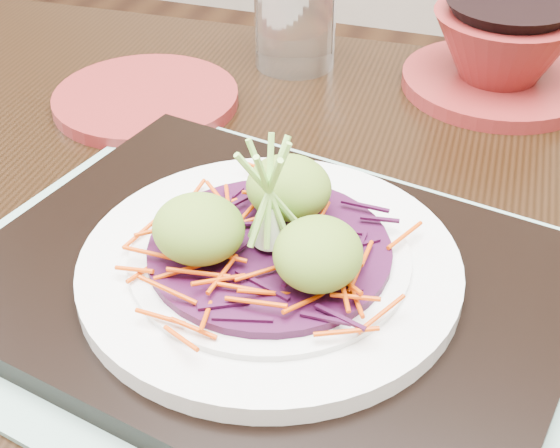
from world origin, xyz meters
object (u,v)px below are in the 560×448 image
(terracotta_side_plate, at_px, (146,99))
(water_glass, at_px, (295,9))
(serving_tray, at_px, (270,284))
(white_plate, at_px, (270,265))
(terracotta_bowl_set, at_px, (501,56))
(dining_table, at_px, (293,331))

(terracotta_side_plate, bearing_deg, water_glass, 51.24)
(serving_tray, bearing_deg, white_plate, -52.33)
(terracotta_bowl_set, bearing_deg, serving_tray, -106.69)
(dining_table, xyz_separation_m, water_glass, (-0.09, 0.28, 0.15))
(white_plate, distance_m, water_glass, 0.36)
(water_glass, relative_size, terracotta_bowl_set, 0.53)
(white_plate, relative_size, water_glass, 2.10)
(serving_tray, distance_m, terracotta_side_plate, 0.29)
(white_plate, bearing_deg, water_glass, 105.28)
(serving_tray, xyz_separation_m, white_plate, (0.00, -0.00, 0.02))
(dining_table, bearing_deg, terracotta_bowl_set, 66.85)
(white_plate, xyz_separation_m, terracotta_side_plate, (-0.20, 0.22, -0.02))
(terracotta_bowl_set, bearing_deg, terracotta_side_plate, -155.72)
(terracotta_side_plate, xyz_separation_m, water_glass, (0.10, 0.13, 0.05))
(white_plate, xyz_separation_m, water_glass, (-0.09, 0.34, 0.03))
(serving_tray, bearing_deg, water_glass, 116.39)
(terracotta_side_plate, distance_m, water_glass, 0.17)
(white_plate, relative_size, terracotta_bowl_set, 1.12)
(serving_tray, height_order, white_plate, white_plate)
(white_plate, distance_m, terracotta_side_plate, 0.29)
(dining_table, relative_size, terracotta_bowl_set, 5.20)
(white_plate, height_order, terracotta_bowl_set, terracotta_bowl_set)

